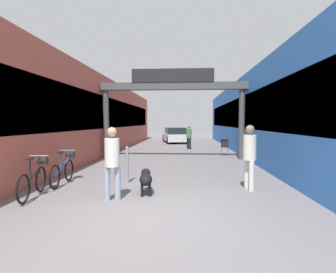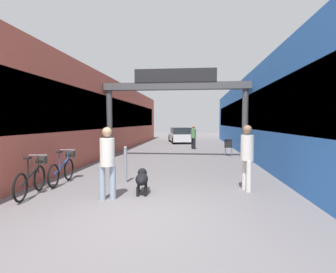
% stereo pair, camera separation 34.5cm
% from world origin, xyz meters
% --- Properties ---
extents(ground_plane, '(80.00, 80.00, 0.00)m').
position_xyz_m(ground_plane, '(0.00, 0.00, 0.00)').
color(ground_plane, slate).
extents(storefront_left, '(3.00, 26.00, 4.23)m').
position_xyz_m(storefront_left, '(-5.09, 11.00, 2.12)').
color(storefront_left, '#B25142').
rests_on(storefront_left, ground_plane).
extents(storefront_right, '(3.00, 26.00, 4.23)m').
position_xyz_m(storefront_right, '(5.09, 11.00, 2.12)').
color(storefront_right, blue).
rests_on(storefront_right, ground_plane).
extents(arcade_sign_gateway, '(7.40, 0.47, 4.38)m').
position_xyz_m(arcade_sign_gateway, '(0.00, 7.98, 3.11)').
color(arcade_sign_gateway, '#4C4C4F').
rests_on(arcade_sign_gateway, ground_plane).
extents(pedestrian_with_dog, '(0.42, 0.42, 1.70)m').
position_xyz_m(pedestrian_with_dog, '(-1.07, 1.02, 0.97)').
color(pedestrian_with_dog, '#8C9EB2').
rests_on(pedestrian_with_dog, ground_plane).
extents(pedestrian_companion, '(0.42, 0.42, 1.74)m').
position_xyz_m(pedestrian_companion, '(2.33, 2.18, 1.00)').
color(pedestrian_companion, silver).
rests_on(pedestrian_companion, ground_plane).
extents(pedestrian_carrying_crate, '(0.48, 0.48, 1.59)m').
position_xyz_m(pedestrian_carrying_crate, '(0.86, 12.75, 0.90)').
color(pedestrian_carrying_crate, black).
rests_on(pedestrian_carrying_crate, ground_plane).
extents(dog_on_leash, '(0.43, 0.84, 0.60)m').
position_xyz_m(dog_on_leash, '(-0.38, 1.64, 0.38)').
color(dog_on_leash, black).
rests_on(dog_on_leash, ground_plane).
extents(bicycle_black_nearest, '(0.47, 1.67, 0.98)m').
position_xyz_m(bicycle_black_nearest, '(-3.07, 1.23, 0.44)').
color(bicycle_black_nearest, black).
rests_on(bicycle_black_nearest, ground_plane).
extents(bicycle_blue_second, '(0.46, 1.69, 0.98)m').
position_xyz_m(bicycle_blue_second, '(-2.95, 2.52, 0.44)').
color(bicycle_blue_second, black).
rests_on(bicycle_blue_second, ground_plane).
extents(bollard_post_metal, '(0.10, 0.10, 1.10)m').
position_xyz_m(bollard_post_metal, '(-1.12, 2.79, 0.56)').
color(bollard_post_metal, gray).
rests_on(bollard_post_metal, ground_plane).
extents(cafe_chair_black_nearer, '(0.47, 0.47, 0.89)m').
position_xyz_m(cafe_chair_black_nearer, '(2.75, 9.35, 0.54)').
color(cafe_chair_black_nearer, gray).
rests_on(cafe_chair_black_nearer, ground_plane).
extents(parked_car_white, '(2.52, 4.27, 1.33)m').
position_xyz_m(parked_car_white, '(-0.29, 18.08, 0.64)').
color(parked_car_white, silver).
rests_on(parked_car_white, ground_plane).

